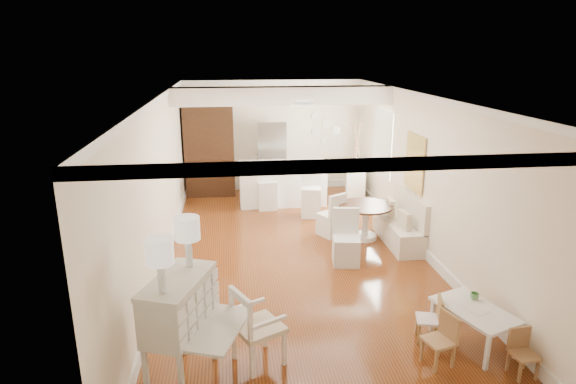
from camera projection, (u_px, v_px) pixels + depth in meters
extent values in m
plane|color=brown|center=(297.00, 259.00, 8.42)|extent=(9.00, 9.00, 0.00)
cube|color=white|center=(298.00, 97.00, 7.62)|extent=(4.50, 9.00, 0.04)
cube|color=white|center=(273.00, 136.00, 12.30)|extent=(4.50, 0.04, 2.80)
cube|color=white|center=(380.00, 334.00, 3.74)|extent=(4.50, 0.04, 2.80)
cube|color=white|center=(160.00, 187.00, 7.75)|extent=(0.04, 9.00, 2.80)
cube|color=white|center=(427.00, 178.00, 8.29)|extent=(0.04, 9.00, 2.80)
cube|color=white|center=(283.00, 96.00, 9.77)|extent=(4.50, 0.45, 0.36)
cube|color=tan|center=(415.00, 163.00, 8.71)|extent=(0.04, 0.84, 1.04)
cube|color=white|center=(383.00, 143.00, 10.52)|extent=(0.04, 1.10, 1.40)
cylinder|color=#381E11|center=(225.00, 119.00, 12.01)|extent=(0.30, 0.03, 0.30)
cylinder|color=white|center=(303.00, 104.00, 7.16)|extent=(0.36, 0.36, 0.08)
cube|color=silver|center=(181.00, 330.00, 5.17)|extent=(1.26, 1.27, 1.24)
cube|color=white|center=(258.00, 326.00, 5.52)|extent=(0.74, 0.74, 0.96)
cube|color=white|center=(473.00, 327.00, 5.92)|extent=(0.88, 1.12, 0.49)
cube|color=#AB7D4E|center=(439.00, 340.00, 5.51)|extent=(0.39, 0.39, 0.65)
cube|color=#A9844D|center=(428.00, 319.00, 5.99)|extent=(0.36, 0.36, 0.61)
cube|color=#986C45|center=(524.00, 354.00, 5.34)|extent=(0.29, 0.29, 0.56)
cube|color=silver|center=(399.00, 218.00, 8.99)|extent=(0.52, 1.60, 0.98)
cylinder|color=#452416|center=(365.00, 222.00, 9.22)|extent=(1.32, 1.32, 0.69)
cube|color=white|center=(346.00, 238.00, 8.13)|extent=(0.51, 0.52, 0.94)
cube|color=white|center=(331.00, 214.00, 9.40)|extent=(0.58, 0.58, 0.88)
cube|color=white|center=(283.00, 184.00, 11.23)|extent=(2.05, 0.65, 1.03)
cube|color=white|center=(267.00, 186.00, 10.95)|extent=(0.43, 0.43, 1.05)
cube|color=white|center=(311.00, 193.00, 10.44)|extent=(0.48, 0.48, 1.05)
cube|color=#381E11|center=(209.00, 149.00, 11.88)|extent=(1.20, 0.60, 2.30)
imported|color=silver|center=(286.00, 158.00, 12.15)|extent=(0.75, 0.65, 1.80)
cube|color=white|center=(355.00, 182.00, 11.55)|extent=(0.61, 1.02, 0.91)
imported|color=#5FA05D|center=(475.00, 296.00, 6.07)|extent=(0.13, 0.13, 0.09)
imported|color=silver|center=(356.00, 160.00, 11.42)|extent=(0.24, 0.24, 0.19)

